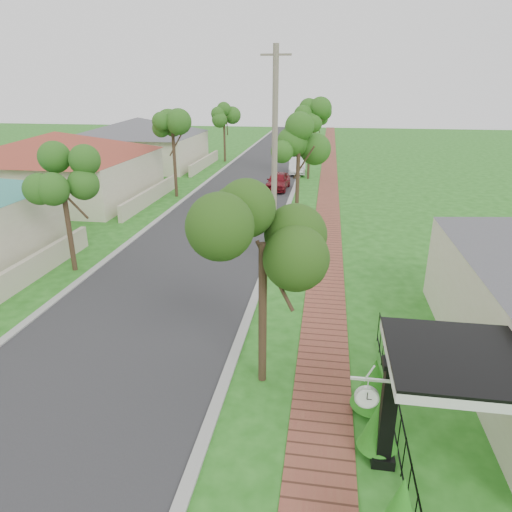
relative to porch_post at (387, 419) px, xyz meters
The scene contains 16 objects.
ground 4.79m from the porch_post, 167.60° to the left, with size 160.00×160.00×0.00m, color #216016.
road 22.34m from the porch_post, 109.77° to the left, with size 7.00×120.00×0.02m, color #28282B.
kerb_right 21.39m from the porch_post, 100.52° to the left, with size 0.30×120.00×0.10m, color #9E9E99.
kerb_left 23.83m from the porch_post, 118.07° to the left, with size 0.30×120.00×0.10m, color #9E9E99.
sidewalk 21.07m from the porch_post, 93.54° to the left, with size 1.50×120.00×0.03m, color brown.
porch_post is the anchor object (origin of this frame).
picket_fence 1.21m from the porch_post, 70.71° to the left, with size 0.03×8.02×1.00m.
street_trees 29.02m from the porch_post, 104.93° to the left, with size 10.70×37.65×5.89m.
hedge_row 0.53m from the porch_post, 102.67° to the right, with size 0.92×4.96×2.18m.
far_house_red 28.70m from the porch_post, 132.91° to the left, with size 15.56×15.56×4.60m.
far_house_grey 40.09m from the porch_post, 119.15° to the left, with size 15.56×15.56×4.60m.
parked_car_red 26.80m from the porch_post, 101.02° to the left, with size 1.55×3.85×1.31m, color maroon.
parked_car_white 33.58m from the porch_post, 97.10° to the left, with size 1.42×4.08×1.35m, color white.
near_tree 4.79m from the porch_post, 139.50° to the left, with size 1.95×1.95×5.01m.
utility_pole 12.09m from the porch_post, 108.36° to the left, with size 1.20×0.24×8.99m.
station_clock 1.05m from the porch_post, 141.12° to the right, with size 0.78×0.13×0.66m.
Camera 1 is at (3.06, -8.85, 7.53)m, focal length 32.00 mm.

